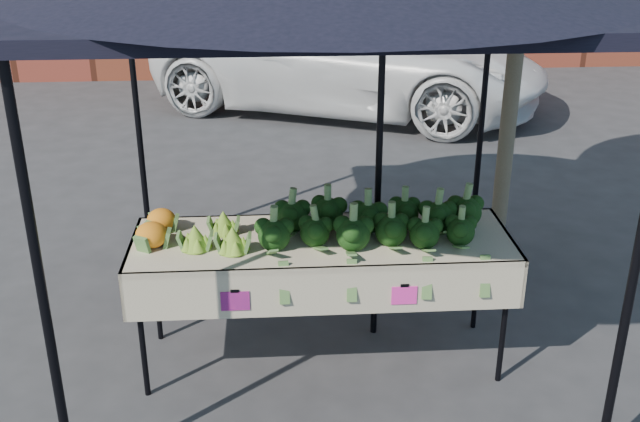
{
  "coord_description": "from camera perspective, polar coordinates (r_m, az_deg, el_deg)",
  "views": [
    {
      "loc": [
        -0.26,
        -4.28,
        2.96
      ],
      "look_at": [
        0.02,
        0.21,
        1.0
      ],
      "focal_mm": 42.48,
      "sensor_mm": 36.0,
      "label": 1
    }
  ],
  "objects": [
    {
      "name": "table",
      "position": [
        4.98,
        0.15,
        -6.74
      ],
      "size": [
        2.4,
        0.81,
        0.9
      ],
      "color": "beige",
      "rests_on": "ground"
    },
    {
      "name": "cauliflower_pair",
      "position": [
        4.84,
        -12.23,
        -1.02
      ],
      "size": [
        0.24,
        0.44,
        0.19
      ],
      "primitive_type": "ellipsoid",
      "color": "orange",
      "rests_on": "table"
    },
    {
      "name": "street_tree",
      "position": [
        6.09,
        14.63,
        12.48
      ],
      "size": [
        1.9,
        1.9,
        3.74
      ],
      "primitive_type": null,
      "color": "#1E4C14",
      "rests_on": "ground"
    },
    {
      "name": "romanesco_cluster",
      "position": [
        4.72,
        -7.92,
        -1.2
      ],
      "size": [
        0.44,
        0.48,
        0.21
      ],
      "primitive_type": "ellipsoid",
      "color": "#84B935",
      "rests_on": "table"
    },
    {
      "name": "broccoli_heap",
      "position": [
        4.76,
        4.04,
        -0.35
      ],
      "size": [
        1.48,
        0.58,
        0.27
      ],
      "primitive_type": "ellipsoid",
      "color": "black",
      "rests_on": "table"
    },
    {
      "name": "canopy",
      "position": [
        4.95,
        0.33,
        4.81
      ],
      "size": [
        3.16,
        3.16,
        2.74
      ],
      "primitive_type": null,
      "color": "black",
      "rests_on": "ground"
    },
    {
      "name": "ground",
      "position": [
        5.21,
        -0.11,
        -11.1
      ],
      "size": [
        90.0,
        90.0,
        0.0
      ],
      "primitive_type": "plane",
      "color": "#2B2B2E"
    }
  ]
}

